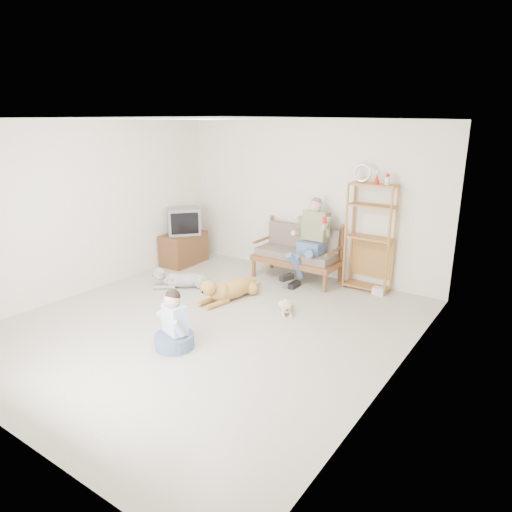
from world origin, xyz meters
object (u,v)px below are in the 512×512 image
Objects in this scene: golden_retriever at (229,289)px; loveseat at (299,252)px; tv_stand at (184,248)px; etagere at (370,236)px.

loveseat is at bearing 85.72° from golden_retriever.
loveseat is 1.64× the size of tv_stand.
golden_retriever is at bearing -133.75° from etagere.
etagere is at bearing 9.11° from tv_stand.
loveseat is 1.28m from etagere.
etagere is 1.51× the size of golden_retriever.
golden_retriever is (-1.59, -1.66, -0.73)m from etagere.
etagere reaches higher than tv_stand.
etagere reaches higher than loveseat.
tv_stand is at bearing -167.87° from loveseat.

